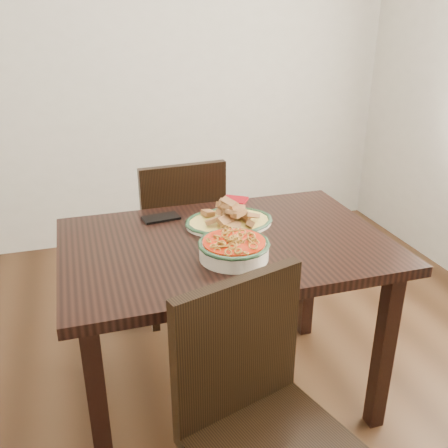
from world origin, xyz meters
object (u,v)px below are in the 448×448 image
object	(u,v)px
chair_far	(179,232)
fish_plate	(229,214)
noodle_bowl	(234,247)
chair_near	(259,415)
dining_table	(226,263)
smartphone	(161,218)

from	to	relation	value
chair_far	fish_plate	xyz separation A→B (m)	(0.10, -0.53, 0.30)
noodle_bowl	chair_near	bearing A→B (deg)	-99.54
dining_table	smartphone	size ratio (longest dim) A/B	8.19
dining_table	noodle_bowl	xyz separation A→B (m)	(-0.01, -0.15, 0.14)
dining_table	smartphone	distance (m)	0.36
fish_plate	smartphone	xyz separation A→B (m)	(-0.25, 0.14, -0.04)
dining_table	noodle_bowl	bearing A→B (deg)	-95.70
noodle_bowl	smartphone	bearing A→B (deg)	112.90
dining_table	chair_far	bearing A→B (deg)	93.53
fish_plate	dining_table	bearing A→B (deg)	-112.64
dining_table	chair_far	world-z (taller)	chair_far
chair_far	fish_plate	size ratio (longest dim) A/B	2.51
chair_near	fish_plate	distance (m)	0.84
chair_far	noodle_bowl	size ratio (longest dim) A/B	3.49
chair_far	noodle_bowl	bearing A→B (deg)	88.38
dining_table	chair_far	distance (m)	0.69
chair_far	chair_near	xyz separation A→B (m)	(-0.05, -1.30, 0.00)
chair_near	noodle_bowl	world-z (taller)	chair_near
chair_near	chair_far	bearing A→B (deg)	70.63
chair_far	fish_plate	world-z (taller)	chair_far
fish_plate	chair_near	bearing A→B (deg)	-101.38
dining_table	fish_plate	world-z (taller)	fish_plate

